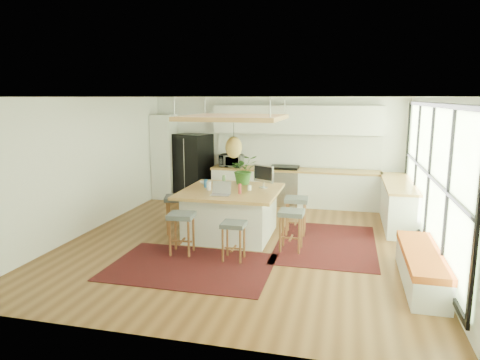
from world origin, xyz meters
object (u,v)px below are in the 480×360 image
(island, at_px, (231,213))
(laptop, at_px, (220,189))
(stool_right_back, at_px, (296,217))
(stool_near_left, at_px, (182,234))
(island_plant, at_px, (244,173))
(stool_near_right, at_px, (234,240))
(monitor, at_px, (264,175))
(stool_right_front, at_px, (291,231))
(fridge, at_px, (193,165))
(stool_left_side, at_px, (177,215))
(microwave, at_px, (231,159))

(island, height_order, laptop, laptop)
(stool_right_back, bearing_deg, laptop, -143.58)
(stool_near_left, distance_m, laptop, 1.09)
(island_plant, bearing_deg, stool_near_right, -81.76)
(stool_near_left, height_order, stool_near_right, stool_near_left)
(monitor, bearing_deg, stool_right_back, 37.27)
(stool_right_front, relative_size, laptop, 1.97)
(fridge, bearing_deg, stool_near_left, -52.31)
(stool_left_side, bearing_deg, island_plant, 28.09)
(stool_right_front, distance_m, stool_right_back, 0.98)
(stool_near_right, bearing_deg, island_plant, 98.24)
(stool_right_front, distance_m, monitor, 1.40)
(stool_near_left, bearing_deg, fridge, 106.97)
(island, distance_m, island_plant, 0.94)
(stool_near_right, distance_m, microwave, 4.31)
(stool_left_side, xyz_separation_m, monitor, (1.70, 0.38, 0.83))
(stool_left_side, bearing_deg, stool_near_left, -64.22)
(stool_right_front, distance_m, island_plant, 1.83)
(stool_right_back, xyz_separation_m, island_plant, (-1.11, 0.19, 0.81))
(stool_near_right, distance_m, island_plant, 2.07)
(stool_right_front, bearing_deg, laptop, 178.48)
(stool_near_left, bearing_deg, island, 64.60)
(stool_right_back, bearing_deg, monitor, -172.56)
(fridge, relative_size, stool_near_right, 2.66)
(stool_right_front, height_order, microwave, microwave)
(stool_right_back, relative_size, island_plant, 1.23)
(microwave, bearing_deg, stool_near_right, -75.69)
(stool_near_right, relative_size, island_plant, 1.08)
(stool_right_back, height_order, microwave, microwave)
(stool_left_side, relative_size, microwave, 1.30)
(stool_left_side, bearing_deg, fridge, 103.20)
(microwave, bearing_deg, island, -76.31)
(stool_near_left, distance_m, stool_right_front, 1.93)
(stool_right_front, bearing_deg, stool_near_left, -160.96)
(stool_left_side, bearing_deg, monitor, 12.68)
(stool_near_left, distance_m, microwave, 4.09)
(stool_right_back, distance_m, laptop, 1.74)
(fridge, distance_m, laptop, 3.80)
(stool_right_back, bearing_deg, island_plant, 170.25)
(island, height_order, stool_near_right, island)
(microwave, bearing_deg, stool_right_back, -51.70)
(island, distance_m, monitor, 0.99)
(stool_right_front, xyz_separation_m, island_plant, (-1.14, 1.18, 0.81))
(fridge, height_order, island, fridge)
(stool_near_right, bearing_deg, island, 106.83)
(stool_left_side, bearing_deg, island, 2.47)
(stool_right_back, height_order, stool_left_side, stool_left_side)
(stool_right_front, relative_size, stool_right_back, 0.98)
(island, xyz_separation_m, stool_near_left, (-0.57, -1.19, -0.11))
(fridge, relative_size, stool_right_back, 2.34)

